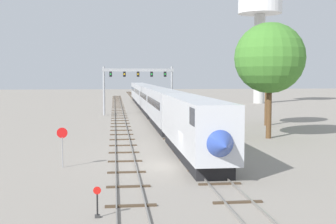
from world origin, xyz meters
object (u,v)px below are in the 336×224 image
signal_gantry (138,79)px  switch_stand (97,207)px  trackside_tree_mid (267,65)px  trackside_tree_left (270,58)px  water_tower (260,11)px  stop_sign (62,142)px  passenger_train (151,99)px

signal_gantry → switch_stand: bearing=-95.0°
switch_stand → trackside_tree_mid: size_ratio=0.13×
switch_stand → trackside_tree_left: trackside_tree_left is taller
water_tower → stop_sign: size_ratio=9.64×
signal_gantry → trackside_tree_mid: 24.69m
trackside_tree_left → water_tower: bearing=72.8°
water_tower → trackside_tree_left: size_ratio=2.29×
trackside_tree_mid → trackside_tree_left: bearing=-108.2°
water_tower → trackside_tree_mid: 52.56m
passenger_train → stop_sign: (-10.00, -44.08, -0.74)m
stop_sign → passenger_train: bearing=77.2°
stop_sign → trackside_tree_left: bearing=33.3°
trackside_tree_mid → water_tower: bearing=73.0°
water_tower → passenger_train: bearing=-134.1°
water_tower → trackside_tree_mid: size_ratio=2.50×
passenger_train → trackside_tree_left: size_ratio=8.38×
passenger_train → signal_gantry: bearing=-173.7°
water_tower → switch_stand: water_tower is taller
signal_gantry → passenger_train: bearing=6.3°
trackside_tree_left → stop_sign: bearing=-146.7°
switch_stand → stop_sign: stop_sign is taller
signal_gantry → switch_stand: 56.27m
switch_stand → trackside_tree_left: (16.97, 25.02, 7.91)m
trackside_tree_left → trackside_tree_mid: (3.99, 12.17, -0.38)m
passenger_train → trackside_tree_mid: size_ratio=9.14×
passenger_train → stop_sign: passenger_train is taller
water_tower → switch_stand: bearing=-112.7°
switch_stand → passenger_train: bearing=82.8°
water_tower → signal_gantry: bearing=-136.0°
switch_stand → stop_sign: bearing=103.6°
signal_gantry → trackside_tree_left: trackside_tree_left is taller
stop_sign → trackside_tree_mid: size_ratio=0.26×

